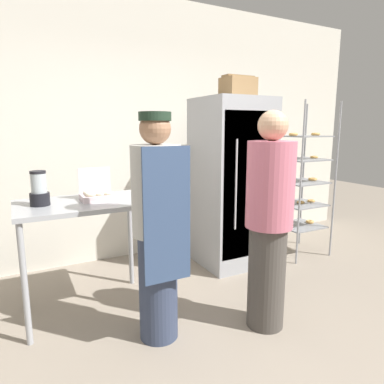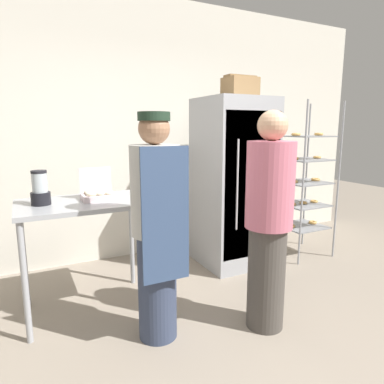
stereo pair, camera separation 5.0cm
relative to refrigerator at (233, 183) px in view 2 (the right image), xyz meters
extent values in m
plane|color=gray|center=(-0.76, -1.50, -0.92)|extent=(14.00, 14.00, 0.00)
cube|color=silver|center=(-0.76, 0.79, 0.57)|extent=(6.40, 0.12, 2.98)
cube|color=#9EA0A5|center=(0.00, 0.01, 0.00)|extent=(0.73, 0.73, 1.84)
cube|color=gray|center=(0.00, -0.35, 0.02)|extent=(0.67, 0.02, 1.50)
cylinder|color=silver|center=(-0.20, -0.38, 0.05)|extent=(0.02, 0.02, 0.90)
cylinder|color=#93969B|center=(0.62, -0.42, -0.01)|extent=(0.02, 0.02, 1.81)
cylinder|color=#93969B|center=(1.17, -0.42, -0.01)|extent=(0.02, 0.02, 1.81)
cylinder|color=#93969B|center=(0.62, 0.08, -0.01)|extent=(0.02, 0.02, 1.81)
cylinder|color=#93969B|center=(1.17, 0.08, -0.01)|extent=(0.02, 0.02, 1.81)
cube|color=gray|center=(0.90, -0.17, -0.57)|extent=(0.50, 0.46, 0.01)
torus|color=#DBA351|center=(0.72, -0.17, -0.55)|extent=(0.10, 0.10, 0.03)
torus|color=#DBA351|center=(1.07, -0.17, -0.55)|extent=(0.10, 0.10, 0.03)
cube|color=gray|center=(0.90, -0.17, -0.30)|extent=(0.50, 0.46, 0.01)
torus|color=#DBA351|center=(0.72, -0.17, -0.28)|extent=(0.09, 0.09, 0.03)
torus|color=#DBA351|center=(0.90, -0.17, -0.28)|extent=(0.09, 0.09, 0.03)
torus|color=#DBA351|center=(1.07, -0.17, -0.28)|extent=(0.09, 0.09, 0.03)
cube|color=gray|center=(0.90, -0.17, -0.03)|extent=(0.50, 0.46, 0.01)
torus|color=#DBA351|center=(0.72, -0.17, -0.01)|extent=(0.10, 0.10, 0.03)
torus|color=#DBA351|center=(1.07, -0.17, -0.01)|extent=(0.10, 0.10, 0.03)
cube|color=gray|center=(0.90, -0.17, 0.24)|extent=(0.50, 0.46, 0.01)
torus|color=#DBA351|center=(0.72, -0.17, 0.26)|extent=(0.09, 0.09, 0.03)
torus|color=#DBA351|center=(1.07, -0.17, 0.26)|extent=(0.09, 0.09, 0.03)
cube|color=gray|center=(0.90, -0.17, 0.51)|extent=(0.50, 0.46, 0.01)
torus|color=#DBA351|center=(0.72, -0.17, 0.53)|extent=(0.10, 0.10, 0.03)
torus|color=#DBA351|center=(1.07, -0.17, 0.53)|extent=(0.10, 0.10, 0.03)
cube|color=#9EA0A5|center=(-1.66, -0.33, 0.00)|extent=(1.03, 0.68, 0.04)
cylinder|color=#9EA0A5|center=(-2.13, -0.63, -0.47)|extent=(0.04, 0.04, 0.90)
cylinder|color=#9EA0A5|center=(-1.18, -0.63, -0.47)|extent=(0.04, 0.04, 0.90)
cylinder|color=#9EA0A5|center=(-2.13, -0.03, -0.47)|extent=(0.04, 0.04, 0.90)
cylinder|color=#9EA0A5|center=(-1.18, -0.03, -0.47)|extent=(0.04, 0.04, 0.90)
cube|color=silver|center=(-1.54, -0.33, 0.04)|extent=(0.27, 0.21, 0.05)
cube|color=silver|center=(-1.54, -0.22, 0.17)|extent=(0.26, 0.01, 0.21)
torus|color=beige|center=(-1.60, -0.38, 0.08)|extent=(0.08, 0.08, 0.02)
torus|color=beige|center=(-1.54, -0.38, 0.08)|extent=(0.08, 0.08, 0.02)
torus|color=beige|center=(-1.47, -0.38, 0.08)|extent=(0.08, 0.08, 0.02)
torus|color=beige|center=(-1.60, -0.33, 0.08)|extent=(0.08, 0.08, 0.02)
torus|color=beige|center=(-1.54, -0.33, 0.08)|extent=(0.08, 0.08, 0.02)
torus|color=beige|center=(-1.47, -0.33, 0.08)|extent=(0.08, 0.08, 0.02)
torus|color=beige|center=(-1.60, -0.27, 0.08)|extent=(0.08, 0.08, 0.02)
cylinder|color=black|center=(-1.97, -0.32, 0.07)|extent=(0.14, 0.14, 0.10)
cylinder|color=#B2BCC1|center=(-1.97, -0.32, 0.19)|extent=(0.11, 0.11, 0.15)
cylinder|color=black|center=(-1.97, -0.32, 0.27)|extent=(0.12, 0.12, 0.02)
cube|color=#937047|center=(0.09, 0.04, 1.02)|extent=(0.33, 0.27, 0.22)
cube|color=olive|center=(0.09, 0.04, 1.14)|extent=(0.34, 0.14, 0.02)
cylinder|color=#333D56|center=(-1.28, -0.97, -0.52)|extent=(0.28, 0.28, 0.79)
cylinder|color=beige|center=(-1.28, -0.97, 0.18)|extent=(0.34, 0.34, 0.62)
sphere|color=#9E7051|center=(-1.28, -0.97, 0.60)|extent=(0.21, 0.21, 0.21)
cube|color=#33476B|center=(-1.28, -1.15, 0.04)|extent=(0.33, 0.02, 0.90)
cylinder|color=#1E3323|center=(-1.28, -0.97, 0.68)|extent=(0.22, 0.22, 0.06)
cylinder|color=#47423D|center=(-0.49, -1.22, -0.52)|extent=(0.28, 0.28, 0.80)
cylinder|color=#C6667A|center=(-0.49, -1.22, 0.20)|extent=(0.35, 0.35, 0.63)
sphere|color=tan|center=(-0.49, -1.22, 0.62)|extent=(0.22, 0.22, 0.22)
camera|label=1|loc=(-2.13, -3.12, 0.60)|focal=32.00mm
camera|label=2|loc=(-2.09, -3.14, 0.60)|focal=32.00mm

